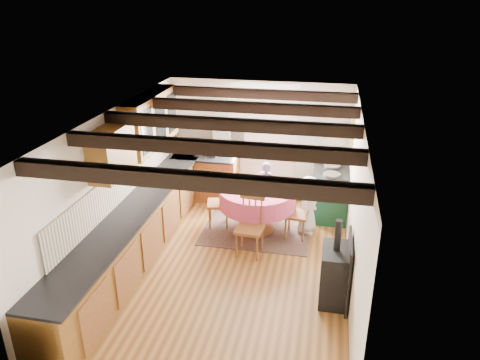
% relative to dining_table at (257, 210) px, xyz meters
% --- Properties ---
extents(floor, '(3.60, 5.50, 0.00)m').
position_rel_dining_table_xyz_m(floor, '(-0.22, -1.26, -0.41)').
color(floor, '#A86E2F').
rests_on(floor, ground).
extents(ceiling, '(3.60, 5.50, 0.00)m').
position_rel_dining_table_xyz_m(ceiling, '(-0.22, -1.26, 1.99)').
color(ceiling, white).
rests_on(ceiling, ground).
extents(wall_back, '(3.60, 0.00, 2.40)m').
position_rel_dining_table_xyz_m(wall_back, '(-0.22, 1.49, 0.79)').
color(wall_back, silver).
rests_on(wall_back, ground).
extents(wall_front, '(3.60, 0.00, 2.40)m').
position_rel_dining_table_xyz_m(wall_front, '(-0.22, -4.01, 0.79)').
color(wall_front, silver).
rests_on(wall_front, ground).
extents(wall_left, '(0.00, 5.50, 2.40)m').
position_rel_dining_table_xyz_m(wall_left, '(-2.02, -1.26, 0.79)').
color(wall_left, silver).
rests_on(wall_left, ground).
extents(wall_right, '(0.00, 5.50, 2.40)m').
position_rel_dining_table_xyz_m(wall_right, '(1.58, -1.26, 0.79)').
color(wall_right, silver).
rests_on(wall_right, ground).
extents(beam_a, '(3.60, 0.16, 0.16)m').
position_rel_dining_table_xyz_m(beam_a, '(-0.22, -3.26, 1.90)').
color(beam_a, black).
rests_on(beam_a, ceiling).
extents(beam_b, '(3.60, 0.16, 0.16)m').
position_rel_dining_table_xyz_m(beam_b, '(-0.22, -2.26, 1.90)').
color(beam_b, black).
rests_on(beam_b, ceiling).
extents(beam_c, '(3.60, 0.16, 0.16)m').
position_rel_dining_table_xyz_m(beam_c, '(-0.22, -1.26, 1.90)').
color(beam_c, black).
rests_on(beam_c, ceiling).
extents(beam_d, '(3.60, 0.16, 0.16)m').
position_rel_dining_table_xyz_m(beam_d, '(-0.22, -0.26, 1.90)').
color(beam_d, black).
rests_on(beam_d, ceiling).
extents(beam_e, '(3.60, 0.16, 0.16)m').
position_rel_dining_table_xyz_m(beam_e, '(-0.22, 0.74, 1.90)').
color(beam_e, black).
rests_on(beam_e, ceiling).
extents(splash_left, '(0.02, 4.50, 0.55)m').
position_rel_dining_table_xyz_m(splash_left, '(-2.00, -0.96, 0.79)').
color(splash_left, beige).
rests_on(splash_left, wall_left).
extents(splash_back, '(1.40, 0.02, 0.55)m').
position_rel_dining_table_xyz_m(splash_back, '(-1.22, 1.47, 0.79)').
color(splash_back, beige).
rests_on(splash_back, wall_back).
extents(base_cabinet_left, '(0.60, 5.30, 0.88)m').
position_rel_dining_table_xyz_m(base_cabinet_left, '(-1.72, -1.26, 0.03)').
color(base_cabinet_left, brown).
rests_on(base_cabinet_left, floor).
extents(base_cabinet_back, '(1.30, 0.60, 0.88)m').
position_rel_dining_table_xyz_m(base_cabinet_back, '(-1.27, 1.19, 0.03)').
color(base_cabinet_back, brown).
rests_on(base_cabinet_back, floor).
extents(worktop_left, '(0.64, 5.30, 0.04)m').
position_rel_dining_table_xyz_m(worktop_left, '(-1.70, -1.26, 0.49)').
color(worktop_left, black).
rests_on(worktop_left, base_cabinet_left).
extents(worktop_back, '(1.30, 0.64, 0.04)m').
position_rel_dining_table_xyz_m(worktop_back, '(-1.27, 1.17, 0.49)').
color(worktop_back, black).
rests_on(worktop_back, base_cabinet_back).
extents(wall_cabinet_glass, '(0.34, 1.80, 0.90)m').
position_rel_dining_table_xyz_m(wall_cabinet_glass, '(-1.85, -0.06, 1.54)').
color(wall_cabinet_glass, brown).
rests_on(wall_cabinet_glass, wall_left).
extents(wall_cabinet_solid, '(0.34, 0.90, 0.70)m').
position_rel_dining_table_xyz_m(wall_cabinet_solid, '(-1.85, -1.56, 1.49)').
color(wall_cabinet_solid, brown).
rests_on(wall_cabinet_solid, wall_left).
extents(window_frame, '(1.34, 0.03, 1.54)m').
position_rel_dining_table_xyz_m(window_frame, '(-0.12, 1.48, 1.19)').
color(window_frame, white).
rests_on(window_frame, wall_back).
extents(window_pane, '(1.20, 0.01, 1.40)m').
position_rel_dining_table_xyz_m(window_pane, '(-0.12, 1.48, 1.19)').
color(window_pane, white).
rests_on(window_pane, wall_back).
extents(curtain_left, '(0.35, 0.10, 2.10)m').
position_rel_dining_table_xyz_m(curtain_left, '(-0.97, 1.39, 0.69)').
color(curtain_left, silver).
rests_on(curtain_left, wall_back).
extents(curtain_right, '(0.35, 0.10, 2.10)m').
position_rel_dining_table_xyz_m(curtain_right, '(0.73, 1.39, 0.69)').
color(curtain_right, silver).
rests_on(curtain_right, wall_back).
extents(curtain_rod, '(2.00, 0.03, 0.03)m').
position_rel_dining_table_xyz_m(curtain_rod, '(-0.12, 1.39, 1.79)').
color(curtain_rod, black).
rests_on(curtain_rod, wall_back).
extents(wall_picture, '(0.04, 0.50, 0.60)m').
position_rel_dining_table_xyz_m(wall_picture, '(1.55, 1.04, 1.29)').
color(wall_picture, gold).
rests_on(wall_picture, wall_right).
extents(wall_plate, '(0.30, 0.02, 0.30)m').
position_rel_dining_table_xyz_m(wall_plate, '(0.83, 1.46, 1.29)').
color(wall_plate, silver).
rests_on(wall_plate, wall_back).
extents(rug, '(1.90, 1.48, 0.01)m').
position_rel_dining_table_xyz_m(rug, '(0.00, 0.00, -0.40)').
color(rug, '#37241B').
rests_on(rug, floor).
extents(dining_table, '(1.34, 1.34, 0.81)m').
position_rel_dining_table_xyz_m(dining_table, '(0.00, 0.00, 0.00)').
color(dining_table, '#C43659').
rests_on(dining_table, floor).
extents(chair_near, '(0.47, 0.48, 0.99)m').
position_rel_dining_table_xyz_m(chair_near, '(0.01, -0.82, 0.09)').
color(chair_near, brown).
rests_on(chair_near, floor).
extents(chair_left, '(0.50, 0.49, 0.94)m').
position_rel_dining_table_xyz_m(chair_left, '(-0.73, 0.06, 0.06)').
color(chair_left, brown).
rests_on(chair_left, floor).
extents(chair_right, '(0.46, 0.44, 0.93)m').
position_rel_dining_table_xyz_m(chair_right, '(0.70, -0.09, 0.06)').
color(chair_right, brown).
rests_on(chair_right, floor).
extents(aga_range, '(0.64, 1.00, 0.92)m').
position_rel_dining_table_xyz_m(aga_range, '(1.25, 0.86, 0.05)').
color(aga_range, '#114128').
rests_on(aga_range, floor).
extents(cast_iron_stove, '(0.37, 0.62, 1.24)m').
position_rel_dining_table_xyz_m(cast_iron_stove, '(1.36, -1.75, 0.22)').
color(cast_iron_stove, black).
rests_on(cast_iron_stove, floor).
extents(child_far, '(0.43, 0.33, 1.03)m').
position_rel_dining_table_xyz_m(child_far, '(0.04, 0.77, 0.11)').
color(child_far, '#3D3E51').
rests_on(child_far, floor).
extents(child_right, '(0.45, 0.58, 1.05)m').
position_rel_dining_table_xyz_m(child_right, '(0.88, 0.14, 0.12)').
color(child_right, silver).
rests_on(child_right, floor).
extents(bowl_a, '(0.30, 0.30, 0.06)m').
position_rel_dining_table_xyz_m(bowl_a, '(0.03, 0.00, 0.43)').
color(bowl_a, silver).
rests_on(bowl_a, dining_table).
extents(bowl_b, '(0.27, 0.27, 0.06)m').
position_rel_dining_table_xyz_m(bowl_b, '(0.31, 0.08, 0.44)').
color(bowl_b, silver).
rests_on(bowl_b, dining_table).
extents(cup, '(0.09, 0.09, 0.08)m').
position_rel_dining_table_xyz_m(cup, '(-0.03, 0.04, 0.45)').
color(cup, silver).
rests_on(cup, dining_table).
extents(canister_tall, '(0.13, 0.13, 0.21)m').
position_rel_dining_table_xyz_m(canister_tall, '(-1.44, 1.14, 0.62)').
color(canister_tall, '#262628').
rests_on(canister_tall, worktop_back).
extents(canister_wide, '(0.16, 0.16, 0.18)m').
position_rel_dining_table_xyz_m(canister_wide, '(-1.11, 1.23, 0.61)').
color(canister_wide, '#262628').
rests_on(canister_wide, worktop_back).
extents(canister_slim, '(0.10, 0.10, 0.28)m').
position_rel_dining_table_xyz_m(canister_slim, '(-1.06, 1.10, 0.65)').
color(canister_slim, '#262628').
rests_on(canister_slim, worktop_back).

